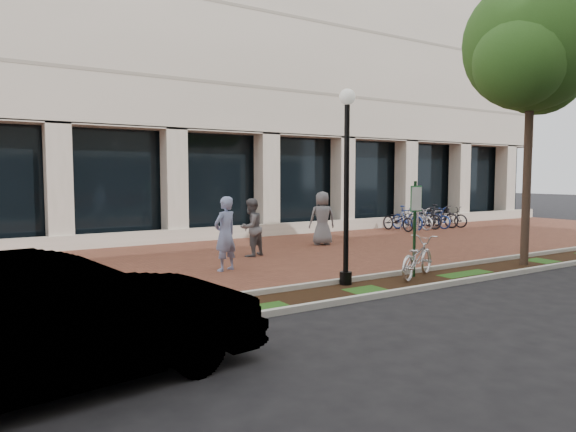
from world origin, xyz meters
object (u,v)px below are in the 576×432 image
parking_sign (415,216)px  street_tree (532,53)px  locked_bicycle (417,258)px  bollard (418,221)px  pedestrian_right (322,218)px  sedan_near_curb (63,322)px  lamppost (347,175)px  pedestrian_mid (251,228)px  pedestrian_left (225,234)px  bike_rack_cluster (424,218)px

parking_sign → street_tree: street_tree is taller
locked_bicycle → bollard: 10.76m
locked_bicycle → pedestrian_right: bearing=-38.5°
pedestrian_right → sedan_near_curb: bearing=59.9°
parking_sign → locked_bicycle: 1.00m
lamppost → pedestrian_mid: (0.13, 4.78, -1.58)m
locked_bicycle → sedan_near_curb: (-8.27, -2.40, 0.28)m
locked_bicycle → pedestrian_right: (1.56, 6.03, 0.46)m
pedestrian_right → pedestrian_mid: bearing=35.1°
pedestrian_right → bollard: 6.41m
pedestrian_left → sedan_near_curb: (-4.75, -5.70, -0.19)m
pedestrian_left → pedestrian_mid: 2.45m
street_tree → bollard: 10.12m
street_tree → bike_rack_cluster: street_tree is taller
pedestrian_mid → pedestrian_right: 3.52m
parking_sign → street_tree: 5.80m
lamppost → bike_rack_cluster: (10.86, 7.77, -1.95)m
street_tree → pedestrian_right: 8.27m
pedestrian_mid → lamppost: bearing=66.5°
pedestrian_mid → pedestrian_right: size_ratio=0.93×
locked_bicycle → bike_rack_cluster: 12.01m
pedestrian_right → lamppost: bearing=77.7°
street_tree → bollard: (3.92, 7.70, -5.28)m
pedestrian_left → sedan_near_curb: pedestrian_left is taller
pedestrian_left → pedestrian_right: size_ratio=1.01×
pedestrian_right → sedan_near_curb: size_ratio=0.41×
bike_rack_cluster → bollard: bearing=-155.1°
pedestrian_right → sedan_near_curb: 12.95m
pedestrian_left → pedestrian_mid: (1.70, 1.77, -0.08)m
pedestrian_left → bollard: pedestrian_left is taller
bollard → pedestrian_mid: bearing=-166.3°
street_tree → bike_rack_cluster: size_ratio=1.83×
parking_sign → lamppost: 2.18m
lamppost → parking_sign: bearing=-6.5°
pedestrian_right → locked_bicycle: bearing=94.7°
parking_sign → pedestrian_right: bearing=80.2°
pedestrian_left → locked_bicycle: bearing=116.7°
lamppost → pedestrian_right: (3.52, 5.74, -1.51)m
sedan_near_curb → pedestrian_mid: bearing=-48.1°
parking_sign → pedestrian_right: 6.19m
pedestrian_right → bike_rack_cluster: size_ratio=0.45×
pedestrian_right → sedan_near_curb: pedestrian_right is taller
street_tree → sedan_near_curb: 13.31m
pedestrian_mid → pedestrian_right: (3.39, 0.96, 0.07)m
pedestrian_left → pedestrian_right: (5.08, 2.73, -0.01)m
pedestrian_mid → sedan_near_curb: bearing=27.3°
pedestrian_left → bike_rack_cluster: bearing=-179.3°
pedestrian_right → bollard: pedestrian_right is taller
parking_sign → bike_rack_cluster: parking_sign is taller
pedestrian_mid → bike_rack_cluster: 11.14m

